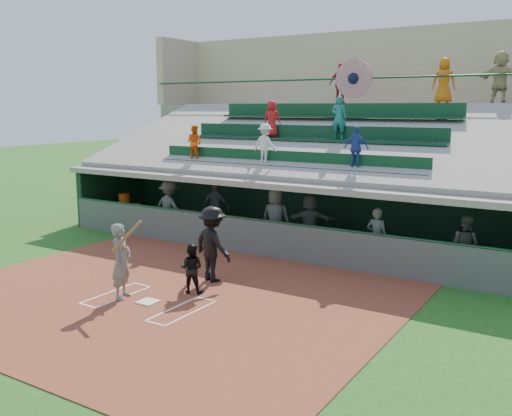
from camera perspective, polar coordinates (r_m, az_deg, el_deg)
The scene contains 22 objects.
ground at distance 13.70m, azimuth -10.74°, elevation -9.33°, with size 100.00×100.00×0.00m, color #1E5217.
dirt_slab at distance 14.04m, azimuth -9.35°, elevation -8.75°, with size 11.00×9.00×0.02m, color brown.
home_plate at distance 13.68m, azimuth -10.75°, elevation -9.19°, with size 0.43×0.43×0.03m, color white.
batters_box_chalk at distance 13.69m, azimuth -10.75°, elevation -9.24°, with size 2.65×1.85×0.01m.
dugout_floor at distance 18.98m, azimuth 3.19°, elevation -3.61°, with size 16.00×3.50×0.04m, color gray.
concourse_slab at distance 24.67m, azimuth 10.85°, elevation 4.78°, with size 20.00×3.00×4.60m, color gray.
grandstand at distance 21.93m, azimuth 8.00°, elevation 4.11°, with size 20.40×10.40×7.80m.
batter_at_plate at distance 13.86m, azimuth -13.29°, elevation -5.16°, with size 0.95×0.80×1.95m.
catcher at distance 14.04m, azimuth -6.48°, elevation -6.03°, with size 0.59×0.46×1.22m, color black.
home_umpire at distance 14.84m, azimuth -4.36°, elevation -3.61°, with size 1.27×0.73×1.97m, color black.
dugout_bench at distance 20.08m, azimuth 4.19°, elevation -2.18°, with size 14.02×0.42×0.42m, color brown.
white_table at distance 22.58m, azimuth -12.76°, elevation -0.60°, with size 0.87×0.65×0.76m, color white.
water_cooler at distance 22.50m, azimuth -13.03°, elevation 0.89°, with size 0.43×0.43×0.43m, color #DF4F0D.
dugout_player_a at distance 20.50m, azimuth -8.66°, elevation 0.09°, with size 1.23×0.70×1.90m, color #5B5D58.
dugout_player_b at distance 20.62m, azimuth -4.01°, elevation 0.11°, with size 1.06×0.44×1.81m, color #5B5D58.
dugout_player_c at distance 18.27m, azimuth 1.99°, elevation -0.98°, with size 0.94×0.61×1.93m, color #5A5C57.
dugout_player_d at distance 18.19m, azimuth 5.42°, elevation -1.32°, with size 1.64×0.52×1.77m, color #5D5F5A.
dugout_player_e at distance 16.48m, azimuth 11.97°, elevation -2.85°, with size 0.61×0.40×1.69m, color #535551.
dugout_player_f at distance 16.30m, azimuth 20.18°, elevation -3.49°, with size 0.80×0.62×1.64m, color #51544F.
concourse_staff_a at distance 24.28m, azimuth 8.49°, elevation 12.18°, with size 0.98×0.41×1.67m, color #B01B14.
concourse_staff_b at distance 22.60m, azimuth 18.28°, elevation 11.97°, with size 0.82×0.54×1.69m, color orange.
concourse_staff_c at distance 22.75m, azimuth 23.25°, elevation 11.89°, with size 1.74×0.56×1.88m, color tan.
Camera 1 is at (8.85, -9.42, 4.52)m, focal length 40.00 mm.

